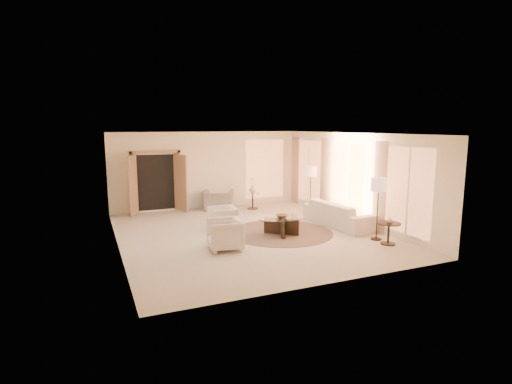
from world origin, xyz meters
name	(u,v)px	position (x,y,z in m)	size (l,w,h in m)	color
room	(248,185)	(0.00, 0.00, 1.40)	(7.04, 8.04, 2.83)	beige
windows_right	(349,179)	(3.45, 0.10, 1.35)	(0.10, 6.40, 2.40)	#FFA066
window_back_corner	(265,169)	(2.30, 3.95, 1.35)	(1.70, 0.10, 2.40)	#FFA066
curtains_right	(331,178)	(3.40, 1.00, 1.30)	(0.06, 5.20, 2.60)	tan
french_doors	(157,182)	(-1.90, 3.82, 1.07)	(1.95, 0.66, 2.16)	tan
area_rug	(280,232)	(0.87, -0.27, 0.01)	(2.99, 2.99, 0.01)	#3B2820
sofa	(339,214)	(2.90, -0.22, 0.36)	(2.49, 0.97, 0.73)	silver
armchair_left	(222,217)	(-0.57, 0.62, 0.38)	(0.74, 0.70, 0.76)	silver
armchair_right	(225,233)	(-1.09, -1.15, 0.42)	(0.81, 0.76, 0.83)	silver
accent_chair	(219,197)	(0.22, 3.40, 0.47)	(1.06, 0.69, 0.93)	gray
coffee_table	(281,224)	(0.80, -0.48, 0.31)	(1.60, 1.60, 0.49)	black
end_table	(389,230)	(2.90, -2.39, 0.39)	(0.60, 0.60, 0.56)	black
side_table	(253,199)	(1.42, 3.10, 0.36)	(0.52, 0.52, 0.60)	#2E2219
floor_lamp_near	(311,173)	(2.90, 1.50, 1.41)	(0.40, 0.40, 1.66)	#2E2219
floor_lamp_far	(379,188)	(2.90, -1.93, 1.41)	(0.40, 0.40, 1.66)	#2E2219
bowl	(282,216)	(0.80, -0.48, 0.53)	(0.33, 0.33, 0.08)	brown
end_vase	(389,220)	(2.90, -2.39, 0.65)	(0.17, 0.17, 0.18)	silver
side_vase	(253,189)	(1.42, 3.10, 0.73)	(0.26, 0.26, 0.27)	silver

